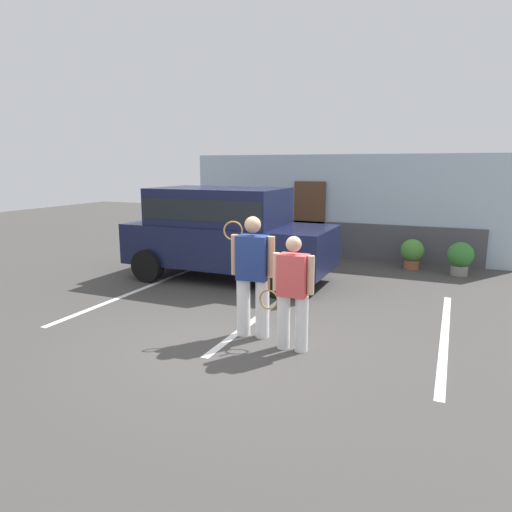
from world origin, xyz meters
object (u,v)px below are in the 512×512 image
tennis_player_man (253,275)px  potted_plant_secondary (460,257)px  potted_plant_by_porch (412,252)px  parked_suv (225,229)px  tennis_player_woman (292,292)px

tennis_player_man → potted_plant_secondary: size_ratio=2.31×
tennis_player_man → potted_plant_secondary: bearing=-122.7°
potted_plant_by_porch → parked_suv: bearing=-144.4°
parked_suv → tennis_player_woman: bearing=-50.0°
parked_suv → tennis_player_woman: size_ratio=2.86×
tennis_player_woman → potted_plant_secondary: tennis_player_woman is taller
potted_plant_secondary → potted_plant_by_porch: bearing=166.6°
tennis_player_woman → potted_plant_secondary: 6.17m
tennis_player_woman → potted_plant_secondary: (2.17, 5.77, -0.40)m
tennis_player_man → tennis_player_woman: size_ratio=1.13×
parked_suv → potted_plant_by_porch: bearing=36.0°
tennis_player_man → potted_plant_by_porch: bearing=-112.3°
tennis_player_woman → potted_plant_by_porch: size_ratio=2.15×
parked_suv → tennis_player_woman: (2.73, -3.30, -0.31)m
parked_suv → potted_plant_secondary: 5.53m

